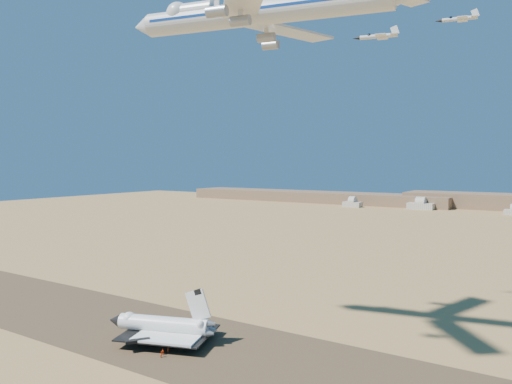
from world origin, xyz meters
The scene contains 10 objects.
ground centered at (0.00, 0.00, 0.00)m, with size 1200.00×1200.00×0.00m, color #A57B49.
runway centered at (0.00, 0.00, 0.03)m, with size 600.00×50.00×0.06m, color brown.
hangars centered at (-64.00, 478.43, 4.83)m, with size 200.50×29.50×30.00m.
shuttle centered at (-10.22, -3.68, 4.74)m, with size 36.26×29.36×17.65m.
carrier_747 centered at (16.93, 6.62, 99.42)m, with size 89.66×67.98×22.26m.
crew_a centered at (-2.31, -9.77, 1.01)m, with size 0.69×0.45×1.90m, color red.
crew_b centered at (-1.35, -13.54, 0.99)m, with size 0.90×0.52×1.85m, color red.
crew_c centered at (-2.37, -11.91, 0.95)m, with size 1.04×0.53×1.78m, color red.
chase_jet_d centered at (35.88, 58.42, 101.08)m, with size 16.24×9.26×4.10m.
chase_jet_e centered at (61.24, 67.87, 105.54)m, with size 14.21×7.97×3.56m.
Camera 1 is at (98.28, -116.34, 56.39)m, focal length 35.00 mm.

